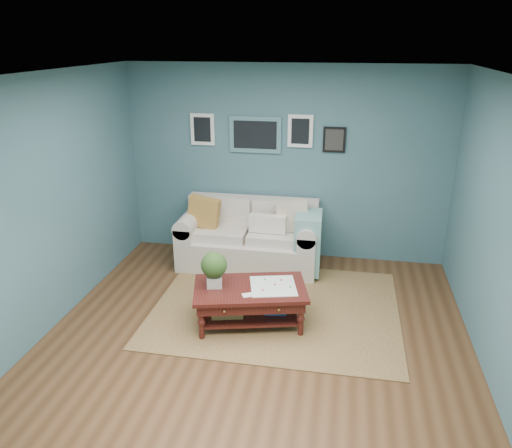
# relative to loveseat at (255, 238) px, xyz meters

# --- Properties ---
(room_shell) EXTENTS (5.00, 5.02, 2.70)m
(room_shell) POSITION_rel_loveseat_xyz_m (0.34, -1.97, 0.95)
(room_shell) COLOR brown
(room_shell) RESTS_ON ground
(area_rug) EXTENTS (2.84, 2.27, 0.01)m
(area_rug) POSITION_rel_loveseat_xyz_m (0.46, -1.15, -0.40)
(area_rug) COLOR brown
(area_rug) RESTS_ON ground
(loveseat) EXTENTS (1.95, 0.88, 1.00)m
(loveseat) POSITION_rel_loveseat_xyz_m (0.00, 0.00, 0.00)
(loveseat) COLOR beige
(loveseat) RESTS_ON ground
(coffee_table) EXTENTS (1.35, 0.98, 0.85)m
(coffee_table) POSITION_rel_loveseat_xyz_m (0.16, -1.54, -0.03)
(coffee_table) COLOR #360F09
(coffee_table) RESTS_ON ground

